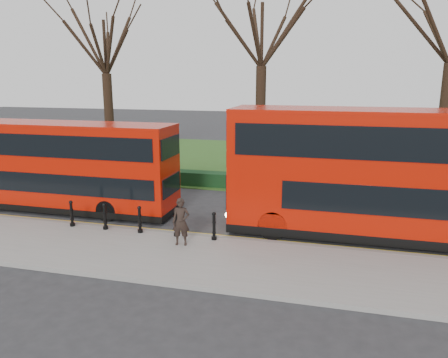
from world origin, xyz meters
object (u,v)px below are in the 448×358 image
(bollard_row, at_px, (140,220))
(pedestrian, at_px, (181,222))
(bus_lead, at_px, (67,167))
(bus_rear, at_px, (395,176))

(bollard_row, bearing_deg, pedestrian, -21.39)
(bus_lead, bearing_deg, bollard_row, -26.74)
(pedestrian, bearing_deg, bus_lead, 145.22)
(bollard_row, bearing_deg, bus_rear, 13.31)
(bus_lead, height_order, pedestrian, bus_lead)
(bollard_row, distance_m, bus_rear, 9.63)
(bollard_row, xyz_separation_m, bus_rear, (9.21, 2.18, 1.78))
(bus_lead, relative_size, bus_rear, 0.83)
(bus_rear, bearing_deg, pedestrian, -157.90)
(bus_lead, bearing_deg, bus_rear, -0.57)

